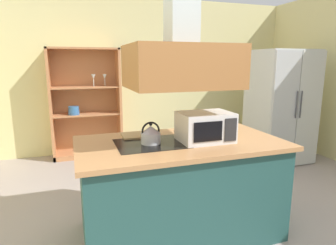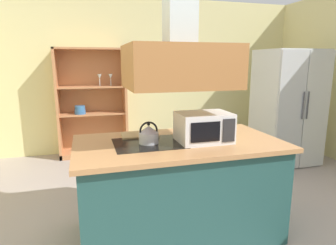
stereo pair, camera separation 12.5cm
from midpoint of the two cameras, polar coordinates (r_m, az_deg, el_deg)
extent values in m
plane|color=gray|center=(3.00, 5.71, -20.40)|extent=(7.80, 7.80, 0.00)
cube|color=beige|center=(5.42, -7.27, 9.12)|extent=(6.00, 0.12, 2.70)
cube|color=#224B48|center=(2.78, 1.04, -13.03)|extent=(1.75, 0.92, 0.86)
cube|color=#B57F4D|center=(2.62, 1.07, -4.07)|extent=(1.83, 1.00, 0.04)
cube|color=black|center=(2.54, -4.79, -4.13)|extent=(0.60, 0.48, 0.00)
cube|color=#A36736|center=(2.52, 1.14, 10.89)|extent=(0.90, 0.70, 0.36)
cube|color=#B8BDBF|center=(4.99, 20.38, 2.93)|extent=(0.90, 0.72, 1.78)
cube|color=#B3B7BC|center=(4.57, 21.10, 2.11)|extent=(0.44, 0.03, 1.74)
cube|color=#BBBDBC|center=(4.86, 25.20, 2.32)|extent=(0.44, 0.03, 1.74)
cylinder|color=#4C4C51|center=(4.65, 23.18, 3.22)|extent=(0.02, 0.02, 0.40)
cylinder|color=#4C4C51|center=(4.70, 23.91, 3.25)|extent=(0.02, 0.02, 0.40)
cube|color=#C07B4D|center=(5.10, -22.60, 3.17)|extent=(0.04, 0.40, 1.82)
cube|color=#C07B4D|center=(5.14, -10.25, 3.95)|extent=(0.04, 0.40, 1.82)
cube|color=#C07B4D|center=(5.05, -17.01, 13.67)|extent=(1.14, 0.40, 0.03)
cube|color=#C07B4D|center=(5.28, -15.85, -5.79)|extent=(1.14, 0.40, 0.08)
cube|color=#C07B4D|center=(5.28, -16.49, 3.86)|extent=(1.14, 0.02, 1.82)
cube|color=#C07B4D|center=(5.12, -16.29, 1.57)|extent=(1.06, 0.36, 0.02)
cube|color=#C07B4D|center=(5.06, -16.58, 6.64)|extent=(1.06, 0.36, 0.02)
cylinder|color=#3564A0|center=(5.06, -18.61, 1.74)|extent=(0.18, 0.18, 0.05)
cylinder|color=#3769A4|center=(5.06, -18.64, 2.24)|extent=(0.17, 0.17, 0.05)
cylinder|color=teal|center=(5.05, -18.67, 2.74)|extent=(0.16, 0.16, 0.05)
cylinder|color=silver|center=(5.03, -15.04, 7.51)|extent=(0.01, 0.01, 0.12)
cone|color=silver|center=(5.02, -15.10, 8.65)|extent=(0.07, 0.07, 0.08)
cylinder|color=silver|center=(5.04, -12.95, 7.63)|extent=(0.01, 0.01, 0.12)
cone|color=silver|center=(5.03, -13.00, 8.76)|extent=(0.07, 0.07, 0.08)
cylinder|color=silver|center=(2.52, -4.81, -3.07)|extent=(0.17, 0.17, 0.09)
cone|color=#B3B1C5|center=(2.51, -4.84, -1.36)|extent=(0.16, 0.16, 0.06)
sphere|color=black|center=(2.50, -4.85, -0.36)|extent=(0.03, 0.03, 0.03)
torus|color=black|center=(2.51, -4.83, -1.65)|extent=(0.16, 0.02, 0.16)
cube|color=#A98652|center=(2.80, -6.77, -2.48)|extent=(0.35, 0.25, 0.02)
cube|color=silver|center=(2.60, 5.90, -0.85)|extent=(0.46, 0.34, 0.26)
cube|color=black|center=(2.42, 6.40, -1.80)|extent=(0.26, 0.01, 0.17)
cube|color=#262628|center=(2.52, 10.78, -1.41)|extent=(0.11, 0.01, 0.20)
camera|label=1|loc=(0.06, -91.23, -0.26)|focal=31.16mm
camera|label=2|loc=(0.06, 88.77, 0.26)|focal=31.16mm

